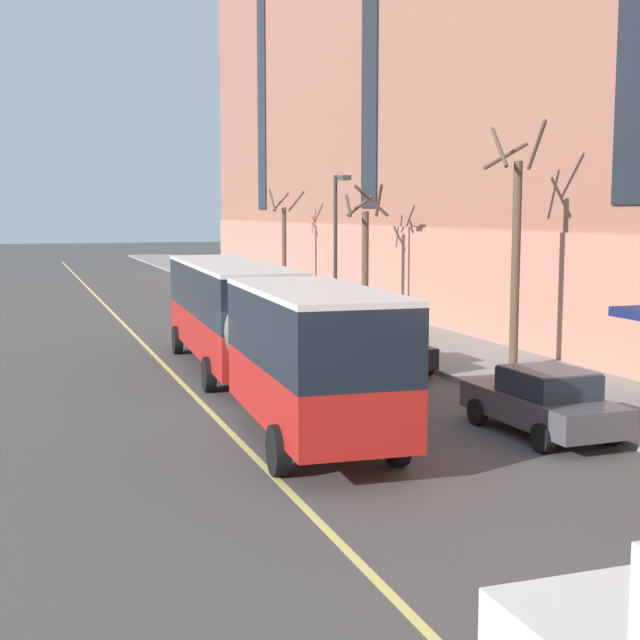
% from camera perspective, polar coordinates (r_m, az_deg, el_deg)
% --- Properties ---
extents(ground_plane, '(260.00, 260.00, 0.00)m').
position_cam_1_polar(ground_plane, '(23.12, -4.39, -5.76)').
color(ground_plane, '#4C4947').
extents(sidewalk, '(4.86, 160.00, 0.15)m').
position_cam_1_polar(sidewalk, '(29.36, 11.74, -3.02)').
color(sidewalk, gray).
rests_on(sidewalk, ground).
extents(city_bus, '(3.53, 18.93, 3.47)m').
position_cam_1_polar(city_bus, '(24.93, -4.21, -0.12)').
color(city_bus, red).
rests_on(city_bus, ground).
extents(parked_car_navy_0, '(2.14, 4.57, 1.56)m').
position_cam_1_polar(parked_car_navy_0, '(44.84, -4.56, 1.42)').
color(parked_car_navy_0, navy).
rests_on(parked_car_navy_0, ground).
extents(parked_car_darkgray_1, '(2.10, 4.35, 1.56)m').
position_cam_1_polar(parked_car_darkgray_1, '(20.97, 14.10, -5.08)').
color(parked_car_darkgray_1, '#4C4C51').
rests_on(parked_car_darkgray_1, ground).
extents(parked_car_black_2, '(2.02, 4.29, 1.56)m').
position_cam_1_polar(parked_car_black_2, '(28.64, 4.13, -1.70)').
color(parked_car_black_2, black).
rests_on(parked_car_black_2, ground).
extents(parked_car_darkgray_5, '(2.08, 4.56, 1.56)m').
position_cam_1_polar(parked_car_darkgray_5, '(51.99, -6.54, 2.15)').
color(parked_car_darkgray_5, '#4C4C51').
rests_on(parked_car_darkgray_5, ground).
extents(parked_car_black_6, '(1.97, 4.76, 1.56)m').
position_cam_1_polar(parked_car_black_6, '(36.13, -0.79, 0.11)').
color(parked_car_black_6, black).
rests_on(parked_car_black_6, ground).
extents(street_tree_mid_block, '(1.58, 1.56, 7.72)m').
position_cam_1_polar(street_tree_mid_block, '(28.69, 12.40, 4.45)').
color(street_tree_mid_block, brown).
rests_on(street_tree_mid_block, sidewalk).
extents(street_tree_far_uptown, '(1.81, 1.86, 6.18)m').
position_cam_1_polar(street_tree_far_uptown, '(40.08, 2.90, 4.34)').
color(street_tree_far_uptown, brown).
rests_on(street_tree_far_uptown, sidewalk).
extents(street_tree_far_downtown, '(1.87, 1.76, 6.22)m').
position_cam_1_polar(street_tree_far_downtown, '(52.16, -2.31, 4.92)').
color(street_tree_far_downtown, brown).
rests_on(street_tree_far_downtown, sidewalk).
extents(street_lamp, '(0.36, 1.48, 6.47)m').
position_cam_1_polar(street_lamp, '(37.93, 1.12, 5.53)').
color(street_lamp, '#2D2D30').
rests_on(street_lamp, sidewalk).
extents(lane_centerline, '(0.16, 140.00, 0.01)m').
position_cam_1_polar(lane_centerline, '(25.77, -8.36, -4.49)').
color(lane_centerline, '#E0D66B').
rests_on(lane_centerline, ground).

